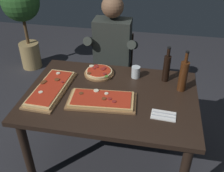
{
  "coord_description": "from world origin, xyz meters",
  "views": [
    {
      "loc": [
        0.33,
        -1.69,
        1.98
      ],
      "look_at": [
        0.0,
        0.05,
        0.79
      ],
      "focal_mm": 41.6,
      "sensor_mm": 36.0,
      "label": 1
    }
  ],
  "objects": [
    {
      "name": "wine_bottle_dark",
      "position": [
        0.57,
        0.18,
        0.88
      ],
      "size": [
        0.07,
        0.07,
        0.36
      ],
      "color": "#47230F",
      "rests_on": "dining_table"
    },
    {
      "name": "dining_table",
      "position": [
        0.0,
        0.0,
        0.64
      ],
      "size": [
        1.4,
        0.96,
        0.74
      ],
      "color": "black",
      "rests_on": "ground_plane"
    },
    {
      "name": "pizza_rectangular_left",
      "position": [
        -0.5,
        -0.04,
        0.76
      ],
      "size": [
        0.28,
        0.6,
        0.05
      ],
      "color": "olive",
      "rests_on": "dining_table"
    },
    {
      "name": "pizza_rectangular_front",
      "position": [
        -0.05,
        -0.11,
        0.76
      ],
      "size": [
        0.56,
        0.31,
        0.05
      ],
      "color": "brown",
      "rests_on": "dining_table"
    },
    {
      "name": "oil_bottle_amber",
      "position": [
        0.43,
        0.3,
        0.87
      ],
      "size": [
        0.06,
        0.06,
        0.32
      ],
      "color": "black",
      "rests_on": "dining_table"
    },
    {
      "name": "diner_chair",
      "position": [
        -0.13,
        0.86,
        0.49
      ],
      "size": [
        0.44,
        0.44,
        0.87
      ],
      "color": "black",
      "rests_on": "ground_plane"
    },
    {
      "name": "napkin_cutlery_set",
      "position": [
        0.43,
        -0.19,
        0.74
      ],
      "size": [
        0.19,
        0.12,
        0.01
      ],
      "color": "white",
      "rests_on": "dining_table"
    },
    {
      "name": "potted_plant_corner",
      "position": [
        -1.53,
        1.51,
        0.83
      ],
      "size": [
        0.51,
        0.51,
        1.24
      ],
      "color": "tan",
      "rests_on": "ground_plane"
    },
    {
      "name": "tumbler_near_camera",
      "position": [
        0.17,
        0.31,
        0.79
      ],
      "size": [
        0.08,
        0.08,
        0.1
      ],
      "color": "silver",
      "rests_on": "dining_table"
    },
    {
      "name": "pizza_round_far",
      "position": [
        -0.17,
        0.29,
        0.76
      ],
      "size": [
        0.27,
        0.27,
        0.05
      ],
      "color": "brown",
      "rests_on": "dining_table"
    },
    {
      "name": "seated_diner",
      "position": [
        -0.13,
        0.74,
        0.74
      ],
      "size": [
        0.53,
        0.41,
        1.33
      ],
      "color": "#23232D",
      "rests_on": "ground_plane"
    },
    {
      "name": "ground_plane",
      "position": [
        0.0,
        0.0,
        0.0
      ],
      "size": [
        6.4,
        6.4,
        0.0
      ],
      "primitive_type": "plane",
      "color": "#2D2D33"
    }
  ]
}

